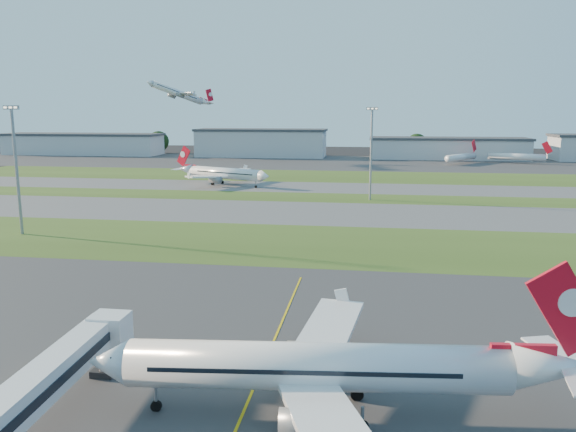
% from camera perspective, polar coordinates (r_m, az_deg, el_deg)
% --- Properties ---
extents(ground, '(700.00, 700.00, 0.00)m').
position_cam_1_polar(ground, '(58.21, -7.52, -14.56)').
color(ground, black).
rests_on(ground, ground).
extents(apron_near, '(300.00, 70.00, 0.01)m').
position_cam_1_polar(apron_near, '(58.20, -7.52, -14.55)').
color(apron_near, '#333335').
rests_on(apron_near, ground).
extents(grass_strip_a, '(300.00, 34.00, 0.01)m').
position_cam_1_polar(grass_strip_a, '(106.55, 0.11, -2.79)').
color(grass_strip_a, '#324A18').
rests_on(grass_strip_a, ground).
extents(taxiway_a, '(300.00, 32.00, 0.01)m').
position_cam_1_polar(taxiway_a, '(138.61, 2.07, 0.34)').
color(taxiway_a, '#515154').
rests_on(taxiway_a, ground).
extents(grass_strip_b, '(300.00, 18.00, 0.01)m').
position_cam_1_polar(grass_strip_b, '(163.15, 3.04, 1.88)').
color(grass_strip_b, '#324A18').
rests_on(grass_strip_b, ground).
extents(taxiway_b, '(300.00, 26.00, 0.01)m').
position_cam_1_polar(taxiway_b, '(184.84, 3.68, 2.90)').
color(taxiway_b, '#515154').
rests_on(taxiway_b, ground).
extents(grass_strip_c, '(300.00, 40.00, 0.01)m').
position_cam_1_polar(grass_strip_c, '(217.50, 4.40, 4.05)').
color(grass_strip_c, '#324A18').
rests_on(grass_strip_c, ground).
extents(apron_far, '(400.00, 80.00, 0.01)m').
position_cam_1_polar(apron_far, '(277.09, 5.28, 5.44)').
color(apron_far, '#333335').
rests_on(apron_far, ground).
extents(yellow_line, '(0.25, 60.00, 0.02)m').
position_cam_1_polar(yellow_line, '(57.13, -2.51, -14.98)').
color(yellow_line, gold).
rests_on(yellow_line, ground).
extents(jet_bridge, '(4.20, 26.90, 6.20)m').
position_cam_1_polar(jet_bridge, '(47.81, -24.82, -16.02)').
color(jet_bridge, silver).
rests_on(jet_bridge, ground).
extents(airliner_parked, '(38.11, 32.20, 11.90)m').
position_cam_1_polar(airliner_parked, '(47.14, 3.33, -15.16)').
color(airliner_parked, white).
rests_on(airliner_parked, ground).
extents(airliner_taxiing, '(34.11, 29.07, 11.41)m').
position_cam_1_polar(airliner_taxiing, '(191.02, -6.49, 4.31)').
color(airliner_taxiing, white).
rests_on(airliner_taxiing, ground).
extents(airliner_departing, '(25.49, 23.92, 10.34)m').
position_cam_1_polar(airliner_departing, '(287.56, -11.11, 12.15)').
color(airliner_departing, white).
extents(mini_jet_near, '(17.95, 24.34, 9.48)m').
position_cam_1_polar(mini_jet_near, '(280.82, 17.19, 5.75)').
color(mini_jet_near, white).
rests_on(mini_jet_near, ground).
extents(mini_jet_far, '(27.41, 12.04, 9.48)m').
position_cam_1_polar(mini_jet_far, '(292.09, 22.25, 5.61)').
color(mini_jet_far, white).
rests_on(mini_jet_far, ground).
extents(light_mast_west, '(3.20, 0.70, 25.80)m').
position_cam_1_polar(light_mast_west, '(124.52, -25.92, 5.00)').
color(light_mast_west, gray).
rests_on(light_mast_west, ground).
extents(light_mast_centre, '(3.20, 0.70, 25.80)m').
position_cam_1_polar(light_mast_centre, '(158.89, 8.45, 6.92)').
color(light_mast_centre, gray).
rests_on(light_mast_centre, ground).
extents(hangar_far_west, '(91.80, 23.00, 12.20)m').
position_cam_1_polar(hangar_far_west, '(347.73, -20.10, 6.89)').
color(hangar_far_west, '#A5A8AD').
rests_on(hangar_far_west, ground).
extents(hangar_west, '(71.40, 23.00, 15.20)m').
position_cam_1_polar(hangar_west, '(311.87, -2.74, 7.44)').
color(hangar_west, '#A5A8AD').
rests_on(hangar_west, ground).
extents(hangar_east, '(81.60, 23.00, 11.20)m').
position_cam_1_polar(hangar_east, '(308.80, 15.93, 6.65)').
color(hangar_east, '#A5A8AD').
rests_on(hangar_east, ground).
extents(tree_far_west, '(11.00, 11.00, 12.00)m').
position_cam_1_polar(tree_far_west, '(379.22, -24.54, 6.89)').
color(tree_far_west, black).
rests_on(tree_far_west, ground).
extents(tree_west, '(12.10, 12.10, 13.20)m').
position_cam_1_polar(tree_west, '(344.50, -13.01, 7.40)').
color(tree_west, black).
rests_on(tree_west, ground).
extents(tree_mid_west, '(9.90, 9.90, 10.80)m').
position_cam_1_polar(tree_mid_west, '(319.06, 2.09, 7.20)').
color(tree_mid_west, black).
rests_on(tree_mid_west, ground).
extents(tree_mid_east, '(11.55, 11.55, 12.60)m').
position_cam_1_polar(tree_mid_east, '(321.07, 12.94, 7.13)').
color(tree_mid_east, black).
rests_on(tree_mid_east, ground).
extents(tree_east, '(10.45, 10.45, 11.40)m').
position_cam_1_polar(tree_east, '(333.51, 25.99, 6.34)').
color(tree_east, black).
rests_on(tree_east, ground).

